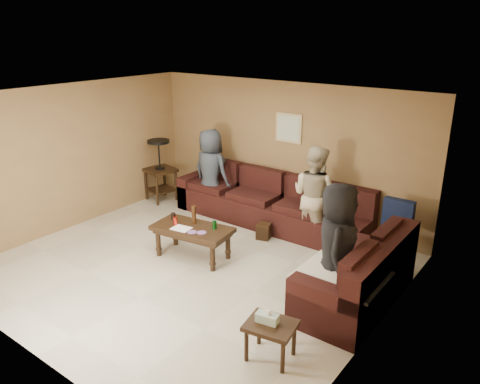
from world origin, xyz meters
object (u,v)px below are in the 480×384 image
at_px(waste_bin, 264,231).
at_px(person_middle, 314,195).
at_px(coffee_table, 192,232).
at_px(person_left, 211,171).
at_px(person_right, 337,248).
at_px(end_table_left, 160,169).
at_px(side_table_right, 270,328).
at_px(sectional_sofa, 293,227).

height_order(waste_bin, person_middle, person_middle).
xyz_separation_m(coffee_table, person_left, (-1.00, 1.63, 0.38)).
distance_m(waste_bin, person_left, 1.70).
xyz_separation_m(coffee_table, person_right, (2.35, 0.06, 0.40)).
distance_m(end_table_left, side_table_right, 5.25).
distance_m(person_left, person_right, 3.70).
bearing_deg(side_table_right, coffee_table, 150.98).
relative_size(sectional_sofa, person_middle, 2.84).
bearing_deg(person_right, sectional_sofa, 25.28).
bearing_deg(person_middle, person_right, 133.62).
height_order(coffee_table, side_table_right, coffee_table).
distance_m(sectional_sofa, coffee_table, 1.63).
relative_size(side_table_right, person_right, 0.35).
bearing_deg(person_middle, person_left, 6.40).
bearing_deg(person_left, person_right, 157.22).
bearing_deg(person_right, person_middle, 14.08).
bearing_deg(coffee_table, sectional_sofa, 50.79).
distance_m(end_table_left, person_left, 1.25).
relative_size(waste_bin, person_middle, 0.16).
bearing_deg(end_table_left, sectional_sofa, -4.09).
xyz_separation_m(waste_bin, person_left, (-1.50, 0.42, 0.67)).
distance_m(side_table_right, waste_bin, 3.02).
xyz_separation_m(sectional_sofa, person_middle, (0.18, 0.34, 0.49)).
height_order(sectional_sofa, coffee_table, sectional_sofa).
height_order(waste_bin, person_left, person_left).
height_order(end_table_left, side_table_right, end_table_left).
distance_m(waste_bin, person_middle, 1.06).
relative_size(end_table_left, person_right, 0.76).
height_order(end_table_left, person_right, person_right).
height_order(sectional_sofa, end_table_left, end_table_left).
xyz_separation_m(sectional_sofa, end_table_left, (-3.26, 0.23, 0.33)).
bearing_deg(sectional_sofa, person_right, -42.39).
distance_m(coffee_table, person_middle, 2.04).
xyz_separation_m(coffee_table, side_table_right, (2.24, -1.24, -0.05)).
relative_size(sectional_sofa, side_table_right, 7.96).
xyz_separation_m(sectional_sofa, person_left, (-2.03, 0.37, 0.48)).
relative_size(coffee_table, end_table_left, 1.02).
bearing_deg(side_table_right, person_right, 85.38).
bearing_deg(side_table_right, end_table_left, 148.53).
relative_size(coffee_table, person_right, 0.77).
height_order(waste_bin, person_right, person_right).
bearing_deg(coffee_table, person_middle, 52.94).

